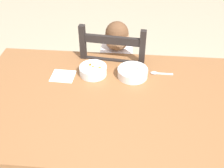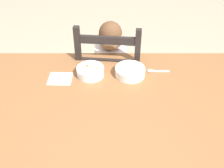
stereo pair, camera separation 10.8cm
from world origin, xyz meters
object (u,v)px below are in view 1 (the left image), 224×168
Objects in this scene: bowl_of_carrots at (93,70)px; child_figure at (116,65)px; spoon at (157,73)px; bowl_of_peas at (133,72)px; dining_chair at (115,83)px; dining_table at (113,111)px.

child_figure is at bearing 67.92° from bowl_of_carrots.
child_figure reaches higher than spoon.
dining_chair is at bearing 112.80° from bowl_of_peas.
bowl_of_carrots is 1.20× the size of spoon.
spoon is (0.15, 0.04, -0.02)m from bowl_of_peas.
child_figure reaches higher than bowl_of_carrots.
dining_table is at bearing -57.93° from bowl_of_carrots.
dining_table is 0.55m from dining_chair.
bowl_of_carrots is at bearing 122.07° from dining_table.
dining_chair is at bearing 136.89° from spoon.
dining_table is 0.28m from bowl_of_carrots.
dining_chair is at bearing 92.54° from dining_table.
dining_chair is at bearing 157.70° from child_figure.
bowl_of_carrots is at bearing -112.08° from child_figure.
bowl_of_peas is at bearing -67.94° from child_figure.
bowl_of_carrots reaches higher than spoon.
bowl_of_peas is at bearing -0.01° from bowl_of_carrots.
bowl_of_carrots reaches higher than bowl_of_peas.
bowl_of_peas is 0.16m from spoon.
dining_table is 11.41× the size of spoon.
dining_chair reaches higher than bowl_of_carrots.
bowl_of_carrots reaches higher than dining_table.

